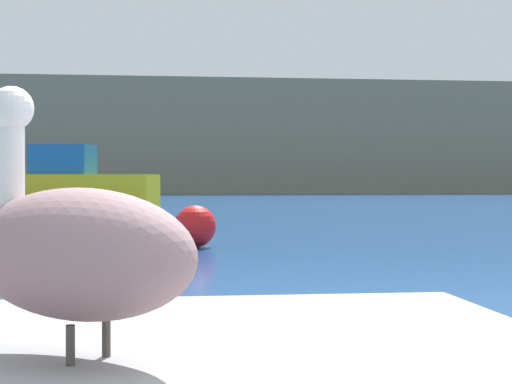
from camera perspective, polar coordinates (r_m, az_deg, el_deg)
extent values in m
cube|color=#7F755B|center=(75.87, -6.45, 3.52)|extent=(140.00, 13.25, 9.47)
ellipsoid|color=gray|center=(2.93, -11.72, -4.05)|extent=(1.02, 0.98, 0.44)
cylinder|color=white|center=(3.17, -15.92, 1.01)|extent=(0.09, 0.09, 0.39)
sphere|color=white|center=(3.18, -15.93, 5.36)|extent=(0.16, 0.16, 0.16)
cylinder|color=#4C4742|center=(2.88, -12.23, -9.92)|extent=(0.03, 0.03, 0.13)
cylinder|color=#4C4742|center=(2.99, -9.92, -9.50)|extent=(0.03, 0.03, 0.13)
cube|color=yellow|center=(39.50, -12.13, 0.13)|extent=(7.92, 4.27, 1.40)
cube|color=#1E6099|center=(39.67, -12.73, 2.12)|extent=(3.04, 2.35, 1.34)
cylinder|color=#B2B2B2|center=(40.42, -15.15, 2.99)|extent=(0.12, 0.12, 2.62)
sphere|color=red|center=(14.79, -4.09, -2.30)|extent=(0.73, 0.73, 0.73)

